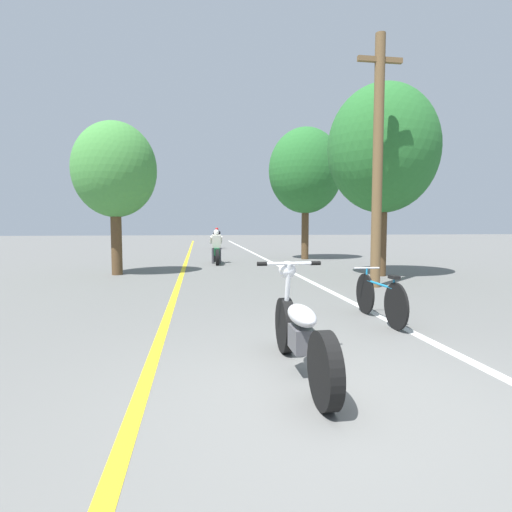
# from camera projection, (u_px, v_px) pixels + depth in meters

# --- Properties ---
(ground_plane) EXTENTS (120.00, 120.00, 0.00)m
(ground_plane) POSITION_uv_depth(u_px,v_px,m) (338.00, 400.00, 3.43)
(ground_plane) COLOR #60605E
(lane_stripe_center) EXTENTS (0.14, 48.00, 0.01)m
(lane_stripe_center) POSITION_uv_depth(u_px,v_px,m) (185.00, 264.00, 15.64)
(lane_stripe_center) COLOR yellow
(lane_stripe_center) RESTS_ON ground
(lane_stripe_edge) EXTENTS (0.14, 48.00, 0.01)m
(lane_stripe_edge) POSITION_uv_depth(u_px,v_px,m) (273.00, 263.00, 16.14)
(lane_stripe_edge) COLOR white
(lane_stripe_edge) RESTS_ON ground
(utility_pole) EXTENTS (1.10, 0.24, 6.00)m
(utility_pole) POSITION_uv_depth(u_px,v_px,m) (378.00, 159.00, 9.55)
(utility_pole) COLOR brown
(utility_pole) RESTS_ON ground
(roadside_tree_right_near) EXTENTS (3.26, 2.93, 5.63)m
(roadside_tree_right_near) POSITION_uv_depth(u_px,v_px,m) (383.00, 149.00, 11.67)
(roadside_tree_right_near) COLOR #513A23
(roadside_tree_right_near) RESTS_ON ground
(roadside_tree_right_far) EXTENTS (3.27, 2.94, 5.80)m
(roadside_tree_right_far) POSITION_uv_depth(u_px,v_px,m) (306.00, 171.00, 17.59)
(roadside_tree_right_far) COLOR #513A23
(roadside_tree_right_far) RESTS_ON ground
(roadside_tree_left) EXTENTS (2.48, 2.24, 4.61)m
(roadside_tree_left) POSITION_uv_depth(u_px,v_px,m) (115.00, 171.00, 11.98)
(roadside_tree_left) COLOR #513A23
(roadside_tree_left) RESTS_ON ground
(motorcycle_foreground) EXTENTS (0.73, 2.14, 1.10)m
(motorcycle_foreground) POSITION_uv_depth(u_px,v_px,m) (300.00, 332.00, 4.03)
(motorcycle_foreground) COLOR black
(motorcycle_foreground) RESTS_ON ground
(motorcycle_rider_lead) EXTENTS (0.50, 2.15, 1.35)m
(motorcycle_rider_lead) POSITION_uv_depth(u_px,v_px,m) (216.00, 251.00, 15.83)
(motorcycle_rider_lead) COLOR black
(motorcycle_rider_lead) RESTS_ON ground
(motorcycle_rider_far) EXTENTS (0.50, 2.16, 1.37)m
(motorcycle_rider_far) POSITION_uv_depth(u_px,v_px,m) (217.00, 241.00, 26.18)
(motorcycle_rider_far) COLOR black
(motorcycle_rider_far) RESTS_ON ground
(bicycle_parked) EXTENTS (0.44, 1.77, 0.80)m
(bicycle_parked) POSITION_uv_depth(u_px,v_px,m) (379.00, 298.00, 6.27)
(bicycle_parked) COLOR black
(bicycle_parked) RESTS_ON ground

